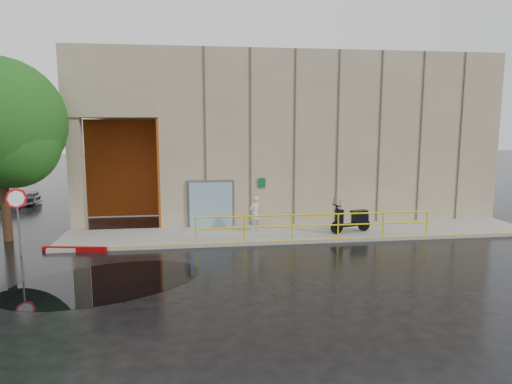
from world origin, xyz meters
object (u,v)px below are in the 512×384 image
at_px(red_curb, 75,249).
at_px(tree_near, 2,128).
at_px(person, 255,214).
at_px(scooter, 351,213).
at_px(stop_sign, 17,206).

height_order(red_curb, tree_near, tree_near).
xyz_separation_m(person, tree_near, (-9.99, 0.25, 3.67)).
xyz_separation_m(person, red_curb, (-7.04, -1.74, -0.82)).
relative_size(person, scooter, 0.78).
bearing_deg(stop_sign, scooter, -7.42).
bearing_deg(red_curb, stop_sign, -170.94).
xyz_separation_m(scooter, stop_sign, (-12.87, -1.24, 0.81)).
height_order(stop_sign, tree_near, tree_near).
distance_m(scooter, red_curb, 11.14).
bearing_deg(red_curb, tree_near, 146.05).
distance_m(scooter, tree_near, 14.50).
xyz_separation_m(person, scooter, (4.03, -0.79, 0.09)).
relative_size(stop_sign, red_curb, 1.03).
height_order(scooter, tree_near, tree_near).
bearing_deg(person, tree_near, -34.56).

